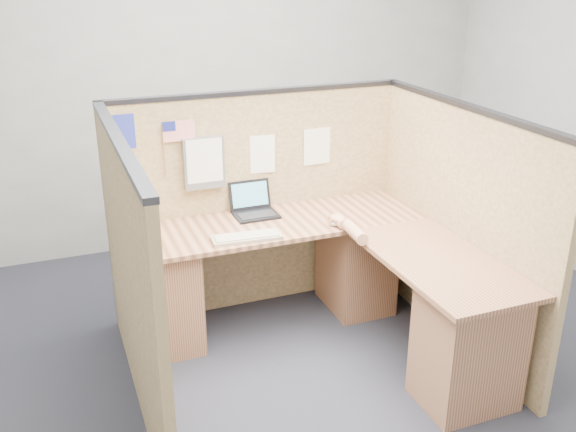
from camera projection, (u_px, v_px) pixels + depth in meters
name	position (u px, v px, depth m)	size (l,w,h in m)	color
floor	(315.00, 374.00, 3.83)	(5.00, 5.00, 0.00)	#1F202D
wall_back	(209.00, 79.00, 5.26)	(5.00, 5.00, 0.00)	gray
cubicle_partitions	(289.00, 230.00, 3.92)	(2.06, 1.83, 1.53)	brown
l_desk	(325.00, 290.00, 4.00)	(1.95, 1.75, 0.73)	brown
laptop	(253.00, 206.00, 4.27)	(0.28, 0.27, 0.20)	black
keyboard	(247.00, 237.00, 3.88)	(0.43, 0.18, 0.03)	gray
mouse	(337.00, 222.00, 4.08)	(0.11, 0.07, 0.05)	#BABABF
hand_forearm	(349.00, 228.00, 3.96)	(0.11, 0.40, 0.08)	tan
blue_poster	(122.00, 132.00, 3.88)	(0.16, 0.00, 0.22)	#202B96
american_flag	(175.00, 133.00, 3.99)	(0.21, 0.01, 0.35)	olive
file_holder	(204.00, 163.00, 4.11)	(0.26, 0.05, 0.34)	slate
paper_left	(260.00, 154.00, 4.27)	(0.20, 0.00, 0.26)	white
paper_right	(317.00, 147.00, 4.40)	(0.20, 0.00, 0.25)	white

